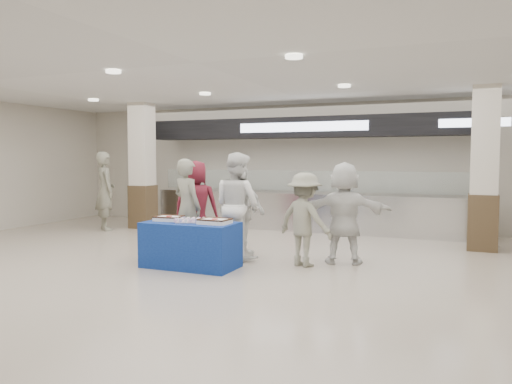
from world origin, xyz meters
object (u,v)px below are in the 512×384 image
at_px(sheet_cake_right, 215,221).
at_px(soldier_a, 187,208).
at_px(sheet_cake_left, 169,218).
at_px(chef_short, 242,211).
at_px(civilian_maroon, 196,206).
at_px(soldier_bg, 105,191).
at_px(civilian_white, 344,213).
at_px(chef_tall, 237,206).
at_px(soldier_b, 305,220).
at_px(display_table, 191,245).
at_px(cupcake_tray, 190,220).

height_order(sheet_cake_right, soldier_a, soldier_a).
bearing_deg(sheet_cake_left, chef_short, 54.01).
height_order(soldier_a, chef_short, soldier_a).
xyz_separation_m(civilian_maroon, soldier_bg, (-3.47, 1.52, 0.10)).
distance_m(civilian_white, soldier_bg, 6.59).
bearing_deg(chef_short, chef_tall, 106.64).
bearing_deg(sheet_cake_left, soldier_b, 19.97).
xyz_separation_m(civilian_maroon, soldier_a, (0.12, -0.55, 0.02)).
height_order(sheet_cake_left, chef_short, chef_short).
relative_size(display_table, civilian_maroon, 0.88).
distance_m(display_table, chef_tall, 1.20).
distance_m(sheet_cake_right, soldier_a, 1.30).
bearing_deg(soldier_bg, display_table, -178.94).
bearing_deg(soldier_a, display_table, 144.34).
relative_size(soldier_a, chef_short, 1.08).
bearing_deg(sheet_cake_right, soldier_bg, 147.86).
relative_size(soldier_a, soldier_b, 1.15).
distance_m(sheet_cake_right, civilian_white, 2.23).
height_order(chef_tall, civilian_white, chef_tall).
height_order(sheet_cake_right, civilian_maroon, civilian_maroon).
height_order(cupcake_tray, civilian_white, civilian_white).
xyz_separation_m(sheet_cake_right, chef_short, (-0.07, 1.20, 0.03)).
bearing_deg(civilian_maroon, civilian_white, 158.77).
height_order(sheet_cake_right, civilian_white, civilian_white).
bearing_deg(sheet_cake_left, cupcake_tray, -7.44).
relative_size(sheet_cake_left, chef_short, 0.28).
distance_m(display_table, soldier_bg, 5.06).
relative_size(chef_short, civilian_white, 0.96).
distance_m(sheet_cake_left, chef_short, 1.41).
bearing_deg(soldier_a, sheet_cake_right, 161.23).
relative_size(civilian_maroon, chef_tall, 0.92).
xyz_separation_m(display_table, cupcake_tray, (-0.00, -0.01, 0.41)).
xyz_separation_m(chef_tall, soldier_bg, (-4.53, 1.90, 0.03)).
relative_size(sheet_cake_right, civilian_maroon, 0.27).
bearing_deg(chef_short, soldier_bg, -8.09).
height_order(soldier_a, soldier_bg, soldier_bg).
bearing_deg(soldier_bg, chef_tall, -166.87).
height_order(chef_short, civilian_white, civilian_white).
xyz_separation_m(cupcake_tray, civilian_maroon, (-0.66, 1.36, 0.09)).
xyz_separation_m(sheet_cake_left, soldier_bg, (-3.68, 2.82, 0.18)).
bearing_deg(civilian_white, cupcake_tray, 17.39).
distance_m(sheet_cake_right, cupcake_tray, 0.46).
distance_m(sheet_cake_left, civilian_white, 2.98).
height_order(display_table, soldier_bg, soldier_bg).
distance_m(cupcake_tray, chef_short, 1.26).
xyz_separation_m(chef_tall, chef_short, (-0.02, 0.22, -0.12)).
xyz_separation_m(sheet_cake_right, cupcake_tray, (-0.46, 0.00, -0.01)).
bearing_deg(soldier_a, soldier_b, -158.83).
bearing_deg(civilian_maroon, sheet_cake_right, 109.35).
relative_size(cupcake_tray, chef_tall, 0.27).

